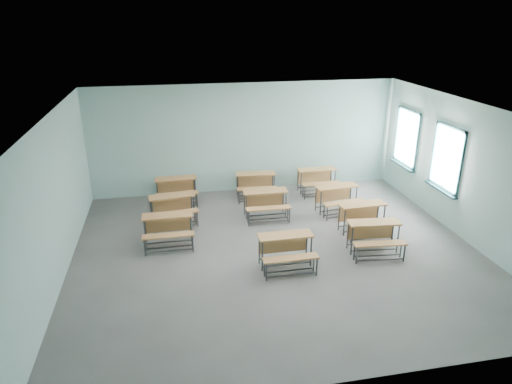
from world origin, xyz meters
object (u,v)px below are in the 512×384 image
desk_unit_r1c2 (364,214)px  desk_unit_r3c0 (176,187)px  desk_unit_r0c2 (375,233)px  desk_unit_r2c1 (266,200)px  desk_unit_r3c1 (256,182)px  desk_unit_r2c0 (173,205)px  desk_unit_r3c2 (318,177)px  desk_unit_r0c1 (286,247)px  desk_unit_r2c2 (338,195)px  desk_unit_r1c0 (168,226)px

desk_unit_r1c2 → desk_unit_r3c0: size_ratio=1.02×
desk_unit_r0c2 → desk_unit_r2c1: 3.04m
desk_unit_r3c0 → desk_unit_r3c1: bearing=-2.8°
desk_unit_r0c2 → desk_unit_r2c0: size_ratio=0.98×
desk_unit_r2c0 → desk_unit_r3c2: same height
desk_unit_r2c1 → desk_unit_r3c1: (0.01, 1.41, 0.00)m
desk_unit_r0c1 → desk_unit_r3c0: 4.53m
desk_unit_r2c2 → desk_unit_r3c2: 1.47m
desk_unit_r1c2 → desk_unit_r3c0: bearing=144.4°
desk_unit_r0c2 → desk_unit_r2c2: size_ratio=0.99×
desk_unit_r0c1 → desk_unit_r2c0: (-2.27, 2.70, 0.00)m
desk_unit_r1c2 → desk_unit_r2c2: 1.30m
desk_unit_r0c2 → desk_unit_r1c0: 4.67m
desk_unit_r2c0 → desk_unit_r1c2: bearing=-25.7°
desk_unit_r1c0 → desk_unit_r1c2: (4.67, -0.26, 0.00)m
desk_unit_r0c1 → desk_unit_r1c0: same height
desk_unit_r0c2 → desk_unit_r2c2: (0.01, 2.29, 0.00)m
desk_unit_r1c2 → desk_unit_r2c1: size_ratio=1.03×
desk_unit_r2c0 → desk_unit_r3c1: 2.71m
desk_unit_r1c0 → desk_unit_r3c1: (2.54, 2.46, 0.00)m
desk_unit_r2c2 → desk_unit_r3c0: bearing=153.9°
desk_unit_r0c1 → desk_unit_r3c0: size_ratio=0.98×
desk_unit_r2c0 → desk_unit_r3c0: bearing=76.6°
desk_unit_r1c0 → desk_unit_r0c1: bearing=-31.5°
desk_unit_r3c2 → desk_unit_r0c1: bearing=-117.5°
desk_unit_r1c0 → desk_unit_r3c1: bearing=44.5°
desk_unit_r1c0 → desk_unit_r3c2: size_ratio=0.99×
desk_unit_r2c2 → desk_unit_r3c2: size_ratio=1.06×
desk_unit_r1c2 → desk_unit_r2c1: (-2.15, 1.31, 0.00)m
desk_unit_r1c2 → desk_unit_r2c0: bearing=158.6°
desk_unit_r2c1 → desk_unit_r2c2: same height
desk_unit_r0c2 → desk_unit_r2c1: bearing=135.6°
desk_unit_r0c1 → desk_unit_r1c2: same height
desk_unit_r2c1 → desk_unit_r3c1: same height
desk_unit_r2c2 → desk_unit_r0c1: bearing=-136.5°
desk_unit_r0c1 → desk_unit_r3c2: bearing=63.0°
desk_unit_r2c2 → desk_unit_r3c1: bearing=136.8°
desk_unit_r1c0 → desk_unit_r1c2: bearing=-2.8°
desk_unit_r2c1 → desk_unit_r2c2: size_ratio=0.94×
desk_unit_r0c1 → desk_unit_r3c1: size_ratio=0.96×
desk_unit_r0c2 → desk_unit_r2c0: 5.00m
desk_unit_r0c1 → desk_unit_r1c2: (2.26, 1.24, 0.00)m
desk_unit_r3c2 → desk_unit_r2c1: bearing=-143.4°
desk_unit_r1c2 → desk_unit_r1c0: bearing=173.3°
desk_unit_r1c0 → desk_unit_r2c1: 2.74m
desk_unit_r3c2 → desk_unit_r2c0: bearing=-164.0°
desk_unit_r0c1 → desk_unit_r2c2: size_ratio=0.94×
desk_unit_r1c2 → desk_unit_r2c1: same height
desk_unit_r1c2 → desk_unit_r3c2: 2.77m
desk_unit_r1c0 → desk_unit_r2c0: 1.21m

